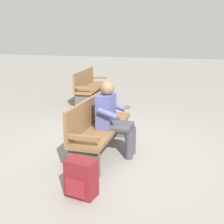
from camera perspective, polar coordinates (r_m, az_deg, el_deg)
ground_plane at (r=4.58m, az=-1.84°, el=-8.34°), size 40.00×40.00×0.00m
bench_near at (r=4.44m, az=-2.76°, el=-2.80°), size 1.81×0.51×0.90m
person_seated at (r=4.33m, az=0.17°, el=-0.90°), size 0.57×0.58×1.18m
backpack at (r=3.37m, az=-6.37°, el=-13.40°), size 0.31×0.38×0.46m
bench_far at (r=7.95m, az=-4.74°, el=5.34°), size 1.84×0.66×0.90m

